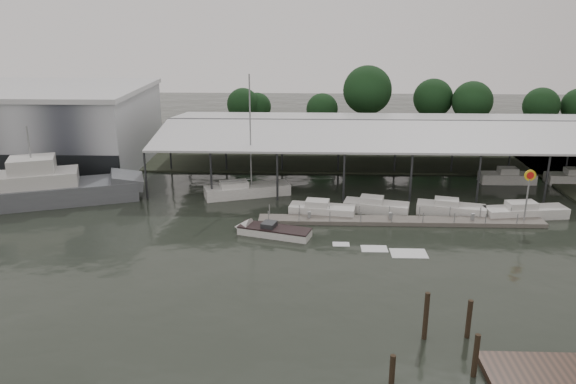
{
  "coord_description": "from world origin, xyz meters",
  "views": [
    {
      "loc": [
        5.69,
        -42.06,
        20.03
      ],
      "look_at": [
        3.83,
        11.74,
        2.5
      ],
      "focal_mm": 35.0,
      "sensor_mm": 36.0,
      "label": 1
    }
  ],
  "objects_px": {
    "white_sailboat": "(246,190)",
    "shell_fuel_sign": "(529,186)",
    "grey_trawler": "(48,189)",
    "speedboat_underway": "(268,231)"
  },
  "relations": [
    {
      "from": "shell_fuel_sign",
      "to": "white_sailboat",
      "type": "bearing_deg",
      "value": 164.3
    },
    {
      "from": "white_sailboat",
      "to": "speedboat_underway",
      "type": "xyz_separation_m",
      "value": [
        3.3,
        -11.44,
        -0.26
      ]
    },
    {
      "from": "grey_trawler",
      "to": "speedboat_underway",
      "type": "relative_size",
      "value": 1.12
    },
    {
      "from": "shell_fuel_sign",
      "to": "white_sailboat",
      "type": "distance_m",
      "value": 29.4
    },
    {
      "from": "speedboat_underway",
      "to": "white_sailboat",
      "type": "bearing_deg",
      "value": -56.6
    },
    {
      "from": "grey_trawler",
      "to": "white_sailboat",
      "type": "distance_m",
      "value": 21.35
    },
    {
      "from": "shell_fuel_sign",
      "to": "grey_trawler",
      "type": "xyz_separation_m",
      "value": [
        -49.22,
        4.71,
        -2.35
      ]
    },
    {
      "from": "white_sailboat",
      "to": "shell_fuel_sign",
      "type": "bearing_deg",
      "value": -33.7
    },
    {
      "from": "grey_trawler",
      "to": "speedboat_underway",
      "type": "bearing_deg",
      "value": -37.94
    },
    {
      "from": "shell_fuel_sign",
      "to": "white_sailboat",
      "type": "height_order",
      "value": "white_sailboat"
    }
  ]
}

